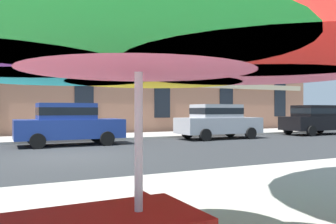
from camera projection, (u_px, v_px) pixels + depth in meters
name	position (u px, v px, depth m)	size (l,w,h in m)	color
ground_plane	(67.00, 157.00, 11.02)	(120.00, 120.00, 0.00)	#2D3033
sidewalk_far	(43.00, 139.00, 17.13)	(56.00, 3.60, 0.12)	#B2ADA3
sedan_blue	(69.00, 123.00, 14.65)	(4.40, 1.98, 1.78)	navy
sedan_silver	(218.00, 120.00, 17.94)	(4.40, 1.98, 1.78)	#A8AAB2
sedan_black	(315.00, 119.00, 21.02)	(4.40, 1.98, 1.78)	black
patio_umbrella	(139.00, 35.00, 2.46)	(3.69, 3.43, 2.35)	silver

